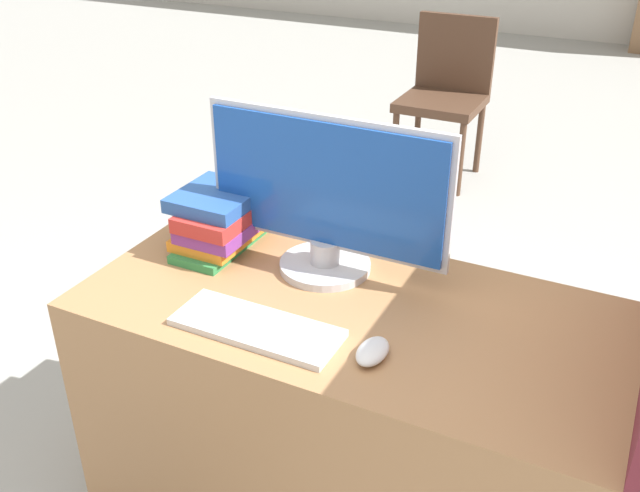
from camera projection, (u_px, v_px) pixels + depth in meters
The scene contains 6 objects.
desk at pixel (347, 425), 1.82m from camera, with size 1.26×0.63×0.74m.
monitor at pixel (326, 196), 1.70m from camera, with size 0.62×0.23×0.40m.
keyboard at pixel (257, 327), 1.55m from camera, with size 0.38×0.14×0.02m.
mouse at pixel (373, 351), 1.47m from camera, with size 0.06×0.10×0.03m.
book_stack at pixel (222, 219), 1.86m from camera, with size 0.20×0.28×0.16m.
far_chair at pixel (446, 88), 4.00m from camera, with size 0.44×0.44×0.89m.
Camera 1 is at (0.55, -0.96, 1.64)m, focal length 40.00 mm.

